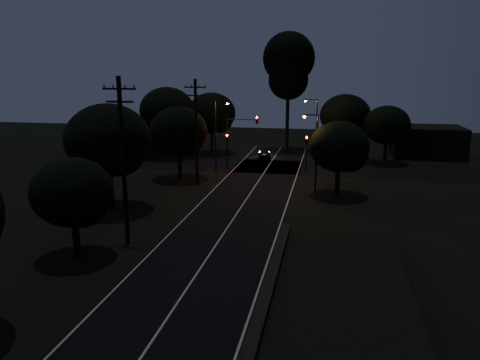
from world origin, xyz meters
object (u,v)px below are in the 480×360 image
(tall_pine, at_px, (289,65))
(streetlight_b, at_px, (315,127))
(car, at_px, (264,155))
(signal_mast, at_px, (241,132))
(signal_right, at_px, (307,147))
(streetlight_c, at_px, (315,148))
(streetlight_a, at_px, (217,131))
(signal_left, at_px, (227,145))
(utility_pole_far, at_px, (196,130))
(utility_pole_mid, at_px, (123,159))

(tall_pine, height_order, streetlight_b, tall_pine)
(car, bearing_deg, signal_mast, 63.80)
(signal_right, relative_size, streetlight_c, 0.55)
(signal_mast, xyz_separation_m, streetlight_a, (-2.39, -1.99, 0.30))
(signal_right, height_order, streetlight_b, streetlight_b)
(tall_pine, xyz_separation_m, signal_right, (3.60, -15.01, -9.17))
(tall_pine, bearing_deg, streetlight_b, -68.62)
(signal_left, height_order, streetlight_b, streetlight_b)
(utility_pole_far, xyz_separation_m, streetlight_a, (0.69, 6.00, -0.85))
(utility_pole_mid, height_order, signal_mast, utility_pole_mid)
(streetlight_c, bearing_deg, tall_pine, 100.93)
(utility_pole_mid, relative_size, signal_left, 2.68)
(signal_right, bearing_deg, streetlight_b, 80.00)
(car, bearing_deg, signal_left, 50.52)
(utility_pole_far, relative_size, streetlight_c, 1.40)
(utility_pole_far, distance_m, streetlight_c, 12.05)
(signal_left, relative_size, streetlight_a, 0.51)
(tall_pine, bearing_deg, signal_right, -76.51)
(signal_left, distance_m, signal_mast, 2.26)
(streetlight_b, height_order, streetlight_c, streetlight_b)
(streetlight_a, distance_m, car, 9.89)
(car, bearing_deg, streetlight_b, 153.71)
(car, bearing_deg, streetlight_c, 104.43)
(streetlight_b, distance_m, streetlight_c, 14.01)
(tall_pine, relative_size, signal_right, 4.06)
(utility_pole_mid, relative_size, streetlight_b, 1.38)
(tall_pine, distance_m, signal_left, 18.46)
(signal_mast, height_order, streetlight_c, streetlight_c)
(streetlight_b, bearing_deg, car, 162.48)
(signal_right, bearing_deg, car, 133.11)
(utility_pole_far, xyz_separation_m, car, (4.97, 14.00, -4.80))
(streetlight_a, relative_size, streetlight_b, 1.00)
(signal_mast, height_order, streetlight_a, streetlight_a)
(signal_right, bearing_deg, signal_mast, 179.97)
(tall_pine, xyz_separation_m, streetlight_b, (4.31, -11.00, -7.37))
(utility_pole_mid, xyz_separation_m, streetlight_a, (0.69, 23.00, -1.10))
(tall_pine, bearing_deg, signal_left, -110.46)
(tall_pine, bearing_deg, streetlight_c, -79.07)
(streetlight_c, bearing_deg, utility_pole_far, 170.40)
(utility_pole_far, bearing_deg, signal_left, 80.06)
(streetlight_a, distance_m, streetlight_b, 12.19)
(signal_mast, bearing_deg, car, 72.57)
(utility_pole_mid, height_order, signal_right, utility_pole_mid)
(utility_pole_far, xyz_separation_m, signal_left, (1.40, 7.99, -2.65))
(streetlight_c, bearing_deg, signal_left, 136.24)
(utility_pole_far, xyz_separation_m, streetlight_b, (11.31, 12.00, -0.85))
(utility_pole_far, xyz_separation_m, signal_mast, (3.09, 7.99, -1.15))
(signal_mast, relative_size, streetlight_c, 0.83)
(signal_left, distance_m, car, 7.32)
(utility_pole_mid, bearing_deg, streetlight_b, 68.70)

